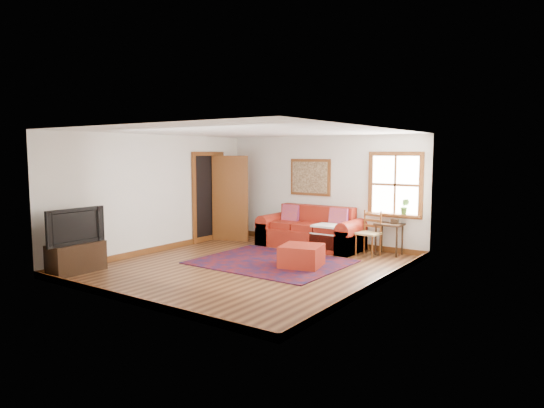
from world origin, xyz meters
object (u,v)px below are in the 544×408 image
Objects in this scene: red_ottoman at (302,256)px; ladder_back_chair at (370,231)px; red_leather_sofa at (311,234)px; side_table at (389,229)px; media_cabinet at (76,258)px.

ladder_back_chair is at bearing 56.25° from red_ottoman.
side_table is (1.74, 0.21, 0.23)m from red_leather_sofa.
ladder_back_chair is at bearing -2.60° from red_leather_sofa.
red_ottoman is 0.75× the size of media_cabinet.
ladder_back_chair is (1.43, -0.06, 0.19)m from red_leather_sofa.
ladder_back_chair is (-0.32, -0.27, -0.04)m from side_table.
red_leather_sofa is 1.44m from ladder_back_chair.
red_ottoman is at bearing -109.72° from ladder_back_chair.
ladder_back_chair is 5.68m from media_cabinet.
red_leather_sofa is 1.95m from red_ottoman.
side_table reaches higher than red_ottoman.
side_table is 0.72× the size of ladder_back_chair.
red_leather_sofa is 3.55× the size of side_table.
red_leather_sofa is 4.93m from media_cabinet.
media_cabinet is at bearing -131.03° from side_table.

